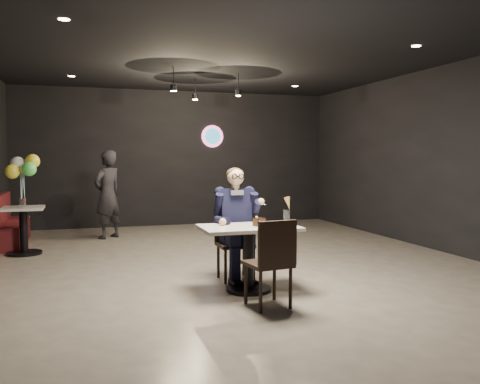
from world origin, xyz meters
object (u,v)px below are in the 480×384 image
object	(u,v)px
booth_bench	(11,220)
passerby	(108,194)
side_table	(24,230)
chair_near	(268,262)
seated_man	(235,223)
balloon_vase	(23,202)
chair_far	(235,243)
sundae_glass	(287,217)
main_table	(249,258)

from	to	relation	value
booth_bench	passerby	bearing A→B (deg)	8.28
side_table	booth_bench	bearing A→B (deg)	106.70
chair_near	passerby	xyz separation A→B (m)	(-1.36, 5.00, 0.37)
seated_man	booth_bench	bearing A→B (deg)	129.99
chair_near	booth_bench	xyz separation A→B (m)	(-3.00, 4.76, -0.02)
balloon_vase	chair_far	bearing A→B (deg)	-43.66
side_table	passerby	distance (m)	1.88
sundae_glass	booth_bench	xyz separation A→B (m)	(-3.46, 4.15, -0.39)
main_table	seated_man	size ratio (longest dim) A/B	0.76
sundae_glass	side_table	xyz separation A→B (m)	(-3.16, 3.15, -0.45)
sundae_glass	main_table	bearing A→B (deg)	177.11
chair_near	passerby	distance (m)	5.19
main_table	chair_near	size ratio (longest dim) A/B	1.20
seated_man	booth_bench	distance (m)	4.68
seated_man	side_table	world-z (taller)	seated_man
seated_man	side_table	xyz separation A→B (m)	(-2.70, 2.58, -0.33)
main_table	sundae_glass	distance (m)	0.65
seated_man	booth_bench	world-z (taller)	seated_man
balloon_vase	seated_man	bearing A→B (deg)	-43.66
seated_man	passerby	distance (m)	4.05
chair_far	side_table	world-z (taller)	chair_far
main_table	chair_near	world-z (taller)	chair_near
chair_far	booth_bench	bearing A→B (deg)	129.99
seated_man	side_table	size ratio (longest dim) A/B	1.87
main_table	seated_man	distance (m)	0.65
chair_far	chair_near	world-z (taller)	same
balloon_vase	chair_near	bearing A→B (deg)	-54.27
main_table	side_table	xyz separation A→B (m)	(-2.70, 3.13, 0.01)
seated_man	passerby	size ratio (longest dim) A/B	0.87
chair_far	passerby	size ratio (longest dim) A/B	0.55
sundae_glass	balloon_vase	xyz separation A→B (m)	(-3.16, 3.15, -0.02)
sundae_glass	passerby	world-z (taller)	passerby
side_table	balloon_vase	xyz separation A→B (m)	(0.00, 0.00, 0.44)
booth_bench	balloon_vase	world-z (taller)	balloon_vase
main_table	booth_bench	world-z (taller)	booth_bench
chair_far	side_table	xyz separation A→B (m)	(-2.70, 2.58, -0.07)
side_table	seated_man	bearing A→B (deg)	-43.66
chair_far	passerby	distance (m)	4.07
side_table	balloon_vase	size ratio (longest dim) A/B	5.47
sundae_glass	balloon_vase	world-z (taller)	sundae_glass
chair_far	main_table	bearing A→B (deg)	-90.00
chair_far	chair_near	size ratio (longest dim) A/B	1.00
side_table	balloon_vase	world-z (taller)	balloon_vase
main_table	balloon_vase	size ratio (longest dim) A/B	7.81
chair_far	booth_bench	world-z (taller)	chair_far
chair_far	booth_bench	size ratio (longest dim) A/B	0.52
side_table	passerby	xyz separation A→B (m)	(1.35, 1.24, 0.44)
sundae_glass	booth_bench	bearing A→B (deg)	129.78
chair_far	seated_man	xyz separation A→B (m)	(0.00, 0.00, 0.26)
chair_far	sundae_glass	bearing A→B (deg)	-51.55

